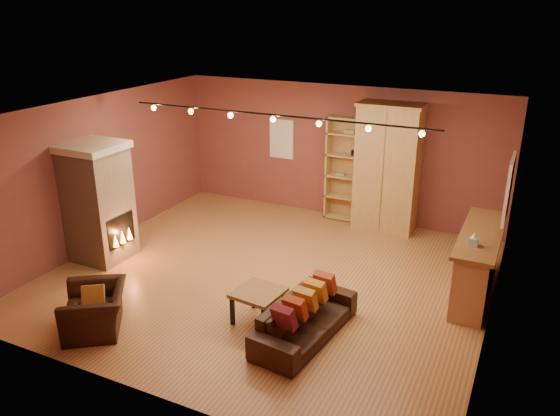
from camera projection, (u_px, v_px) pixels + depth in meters
The scene contains 16 objects.
floor at pixel (269, 277), 9.24m from camera, with size 7.00×7.00×0.00m, color brown.
ceiling at pixel (267, 112), 8.25m from camera, with size 7.00×7.00×0.00m, color brown.
back_wall at pixel (338, 152), 11.48m from camera, with size 7.00×0.02×2.80m, color brown.
left_wall at pixel (101, 171), 10.16m from camera, with size 0.02×6.50×2.80m, color brown.
right_wall at pixel (500, 237), 7.32m from camera, with size 0.02×6.50×2.80m, color brown.
fireplace at pixel (99, 202), 9.59m from camera, with size 1.01×0.98×2.12m.
back_window at pixel (282, 139), 11.94m from camera, with size 0.56×0.04×0.86m, color white.
bookcase at pixel (349, 168), 11.36m from camera, with size 0.90×0.35×2.20m.
armoire at pixel (387, 168), 10.77m from camera, with size 1.26×0.72×2.57m.
bar_counter at pixel (477, 263), 8.52m from camera, with size 0.60×2.21×1.06m.
tissue_box at pixel (474, 240), 7.85m from camera, with size 0.12×0.12×0.22m.
right_window at pixel (509, 189), 8.43m from camera, with size 0.05×0.90×1.00m, color white.
loveseat at pixel (305, 312), 7.46m from camera, with size 0.76×1.89×0.77m.
armchair at pixel (94, 303), 7.61m from camera, with size 1.06×1.14×0.83m.
coffee_table at pixel (258, 295), 7.81m from camera, with size 0.71×0.71×0.49m.
track_rail at pixel (273, 117), 8.46m from camera, with size 5.20×0.09×0.13m.
Camera 1 is at (3.74, -7.33, 4.35)m, focal length 35.00 mm.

